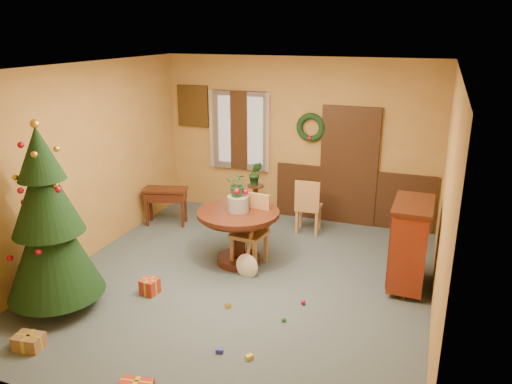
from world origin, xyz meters
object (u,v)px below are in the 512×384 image
at_px(christmas_tree, 49,224).
at_px(writing_desk, 166,197).
at_px(sideboard, 410,242).
at_px(dining_table, 238,227).
at_px(chair_near, 252,227).

distance_m(christmas_tree, writing_desk, 3.01).
height_order(writing_desk, sideboard, sideboard).
height_order(christmas_tree, sideboard, christmas_tree).
bearing_deg(writing_desk, christmas_tree, -87.16).
relative_size(dining_table, chair_near, 1.14).
xyz_separation_m(christmas_tree, sideboard, (4.06, 2.06, -0.49)).
distance_m(dining_table, christmas_tree, 2.61).
bearing_deg(chair_near, writing_desk, 154.86).
xyz_separation_m(writing_desk, sideboard, (4.21, -0.88, 0.14)).
height_order(dining_table, chair_near, chair_near).
height_order(dining_table, christmas_tree, christmas_tree).
bearing_deg(christmas_tree, sideboard, 26.93).
xyz_separation_m(chair_near, christmas_tree, (-1.83, -2.02, 0.57)).
distance_m(writing_desk, sideboard, 4.30).
height_order(chair_near, christmas_tree, christmas_tree).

